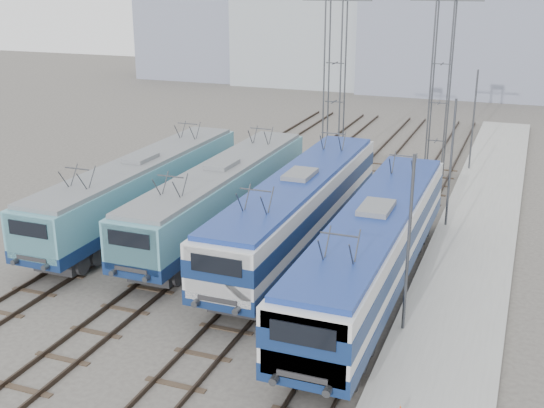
{
  "coord_description": "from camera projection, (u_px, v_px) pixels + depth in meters",
  "views": [
    {
      "loc": [
        12.18,
        -20.93,
        12.77
      ],
      "look_at": [
        1.43,
        7.0,
        2.77
      ],
      "focal_mm": 45.0,
      "sensor_mm": 36.0,
      "label": 1
    }
  ],
  "objects": [
    {
      "name": "platform",
      "position": [
        464.0,
        276.0,
        30.28
      ],
      "size": [
        4.0,
        70.0,
        0.3
      ],
      "primitive_type": "cube",
      "color": "#9E9E99",
      "rests_on": "ground"
    },
    {
      "name": "mast_mid",
      "position": [
        451.0,
        166.0,
        35.07
      ],
      "size": [
        0.12,
        0.12,
        7.0
      ],
      "primitive_type": "cylinder",
      "color": "#3F4247",
      "rests_on": "ground"
    },
    {
      "name": "catenary_tower_east",
      "position": [
        441.0,
        77.0,
        43.65
      ],
      "size": [
        4.5,
        1.2,
        12.0
      ],
      "color": "#3F4247",
      "rests_on": "ground"
    },
    {
      "name": "catenary_tower_west",
      "position": [
        335.0,
        76.0,
        44.09
      ],
      "size": [
        4.5,
        1.2,
        12.0
      ],
      "color": "#3F4247",
      "rests_on": "ground"
    },
    {
      "name": "building_center",
      "position": [
        467.0,
        12.0,
        77.39
      ],
      "size": [
        22.0,
        14.0,
        18.0
      ],
      "primitive_type": "cube",
      "color": "gray",
      "rests_on": "ground"
    },
    {
      "name": "locomotive_far_right",
      "position": [
        373.0,
        244.0,
        27.88
      ],
      "size": [
        2.94,
        18.6,
        3.5
      ],
      "color": "navy",
      "rests_on": "ground"
    },
    {
      "name": "ground",
      "position": [
        174.0,
        319.0,
        26.72
      ],
      "size": [
        160.0,
        160.0,
        0.0
      ],
      "primitive_type": "plane",
      "color": "#514C47"
    },
    {
      "name": "locomotive_center_right",
      "position": [
        298.0,
        206.0,
        32.62
      ],
      "size": [
        2.93,
        18.51,
        3.48
      ],
      "color": "navy",
      "rests_on": "ground"
    },
    {
      "name": "mast_front",
      "position": [
        408.0,
        249.0,
        24.45
      ],
      "size": [
        0.12,
        0.12,
        7.0
      ],
      "primitive_type": "cylinder",
      "color": "#3F4247",
      "rests_on": "ground"
    },
    {
      "name": "building_far_west",
      "position": [
        200.0,
        39.0,
        90.24
      ],
      "size": [
        14.0,
        10.0,
        10.0
      ],
      "primitive_type": "cube",
      "color": "gray",
      "rests_on": "ground"
    },
    {
      "name": "locomotive_far_left",
      "position": [
        140.0,
        187.0,
        36.07
      ],
      "size": [
        2.82,
        17.78,
        3.35
      ],
      "color": "navy",
      "rests_on": "ground"
    },
    {
      "name": "mast_rear",
      "position": [
        473.0,
        122.0,
        45.7
      ],
      "size": [
        0.12,
        0.12,
        7.0
      ],
      "primitive_type": "cylinder",
      "color": "#3F4247",
      "rests_on": "ground"
    },
    {
      "name": "locomotive_center_left",
      "position": [
        221.0,
        194.0,
        34.96
      ],
      "size": [
        2.79,
        17.62,
        3.32
      ],
      "color": "navy",
      "rests_on": "ground"
    },
    {
      "name": "building_west",
      "position": [
        315.0,
        26.0,
        84.15
      ],
      "size": [
        18.0,
        12.0,
        14.0
      ],
      "primitive_type": "cube",
      "color": "#9CA5AE",
      "rests_on": "ground"
    }
  ]
}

